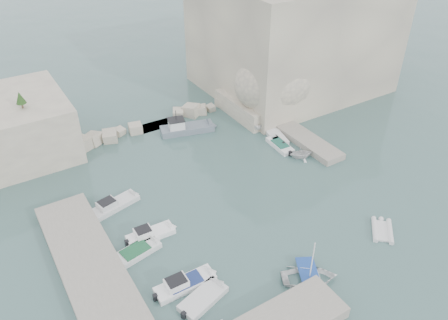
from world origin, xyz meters
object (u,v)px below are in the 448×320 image
motorboat_a (115,207)px  work_boat (187,131)px  inflatable_dinghy (382,232)px  motorboat_b (151,237)px  motorboat_e (203,301)px  rowboat (309,280)px  tender_east_a (301,158)px  tender_east_c (275,137)px  motorboat_d (185,286)px  motorboat_c (136,254)px  tender_east_d (262,128)px  tender_east_b (280,147)px

motorboat_a → work_boat: bearing=22.4°
inflatable_dinghy → motorboat_b: bearing=104.5°
motorboat_b → motorboat_e: size_ratio=1.08×
rowboat → work_boat: work_boat is taller
motorboat_a → tender_east_a: tender_east_a is taller
work_boat → tender_east_c: bearing=-23.3°
motorboat_d → motorboat_e: size_ratio=1.24×
motorboat_a → rowboat: motorboat_a is taller
rowboat → motorboat_b: bearing=65.4°
tender_east_a → motorboat_a: bearing=102.9°
motorboat_a → motorboat_d: 13.26m
motorboat_c → rowboat: bearing=-53.6°
motorboat_d → tender_east_d: bearing=41.6°
motorboat_d → work_boat: size_ratio=0.75×
tender_east_d → work_boat: bearing=44.6°
motorboat_d → motorboat_e: 2.17m
inflatable_dinghy → tender_east_c: 20.15m
tender_east_b → tender_east_c: same height
motorboat_a → tender_east_b: motorboat_a is taller
inflatable_dinghy → tender_east_b: bearing=41.3°
motorboat_d → tender_east_b: motorboat_d is taller
tender_east_c → tender_east_b: bearing=169.7°
motorboat_c → work_boat: size_ratio=0.66×
motorboat_e → inflatable_dinghy: (19.01, -2.13, 0.00)m
motorboat_a → tender_east_d: (23.12, 5.44, 0.00)m
motorboat_a → tender_east_c: (23.12, 2.64, 0.00)m
motorboat_e → tender_east_c: size_ratio=0.84×
motorboat_d → inflatable_dinghy: (19.57, -4.23, 0.00)m
tender_east_a → work_boat: bearing=55.0°
tender_east_a → tender_east_d: (0.30, 8.47, 0.00)m
inflatable_dinghy → tender_east_d: 22.94m
motorboat_b → tender_east_c: motorboat_b is taller
motorboat_a → tender_east_d: tender_east_d is taller
motorboat_c → motorboat_b: bearing=22.8°
motorboat_c → tender_east_d: size_ratio=1.22×
motorboat_e → rowboat: (8.87, -2.99, 0.00)m
tender_east_a → work_boat: size_ratio=0.38×
motorboat_e → work_boat: work_boat is taller
motorboat_b → motorboat_d: 7.12m
motorboat_b → motorboat_d: same height
motorboat_d → tender_east_d: 28.54m
rowboat → tender_east_a: (11.89, 15.23, 0.00)m
rowboat → inflatable_dinghy: (10.14, 0.86, 0.00)m
motorboat_a → tender_east_c: motorboat_a is taller
motorboat_d → work_boat: bearing=62.7°
motorboat_a → work_boat: (13.89, 9.98, 0.00)m
motorboat_c → inflatable_dinghy: 23.92m
motorboat_d → rowboat: bearing=-27.5°
tender_east_b → work_boat: bearing=43.8°
motorboat_c → work_boat: work_boat is taller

